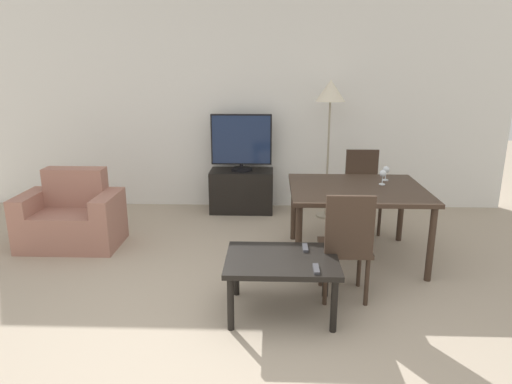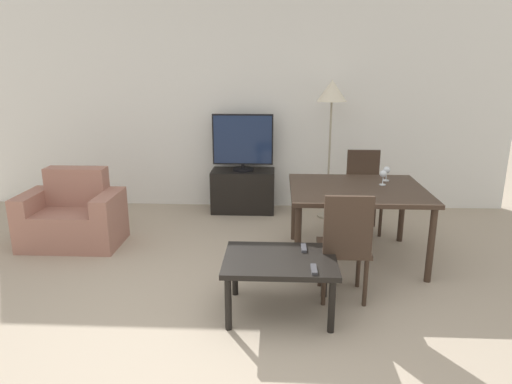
{
  "view_description": "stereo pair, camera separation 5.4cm",
  "coord_description": "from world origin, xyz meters",
  "px_view_note": "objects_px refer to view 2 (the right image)",
  "views": [
    {
      "loc": [
        0.41,
        -2.62,
        1.85
      ],
      "look_at": [
        0.26,
        1.65,
        0.65
      ],
      "focal_mm": 32.0,
      "sensor_mm": 36.0,
      "label": 1
    },
    {
      "loc": [
        0.46,
        -2.62,
        1.85
      ],
      "look_at": [
        0.26,
        1.65,
        0.65
      ],
      "focal_mm": 32.0,
      "sensor_mm": 36.0,
      "label": 2
    }
  ],
  "objects_px": {
    "coffee_table": "(280,265)",
    "wine_glass_center": "(387,171)",
    "tv": "(243,142)",
    "floor_lamp": "(332,98)",
    "dining_chair_near": "(345,243)",
    "armchair": "(73,218)",
    "tv_stand": "(243,191)",
    "wine_glass_left": "(383,175)",
    "remote_primary": "(304,248)",
    "dining_table": "(357,195)",
    "dining_chair_far": "(363,187)",
    "remote_secondary": "(314,269)"
  },
  "relations": [
    {
      "from": "remote_primary",
      "to": "tv_stand",
      "type": "bearing_deg",
      "value": 105.65
    },
    {
      "from": "dining_chair_near",
      "to": "armchair",
      "type": "bearing_deg",
      "value": 157.87
    },
    {
      "from": "coffee_table",
      "to": "armchair",
      "type": "bearing_deg",
      "value": 149.2
    },
    {
      "from": "tv_stand",
      "to": "tv",
      "type": "relative_size",
      "value": 1.05
    },
    {
      "from": "floor_lamp",
      "to": "dining_chair_far",
      "type": "bearing_deg",
      "value": -49.65
    },
    {
      "from": "tv_stand",
      "to": "tv",
      "type": "bearing_deg",
      "value": -90.0
    },
    {
      "from": "dining_chair_far",
      "to": "floor_lamp",
      "type": "bearing_deg",
      "value": 130.35
    },
    {
      "from": "armchair",
      "to": "coffee_table",
      "type": "height_order",
      "value": "armchair"
    },
    {
      "from": "floor_lamp",
      "to": "dining_chair_near",
      "type": "bearing_deg",
      "value": -92.39
    },
    {
      "from": "remote_primary",
      "to": "wine_glass_left",
      "type": "relative_size",
      "value": 1.03
    },
    {
      "from": "dining_chair_far",
      "to": "floor_lamp",
      "type": "distance_m",
      "value": 1.11
    },
    {
      "from": "tv",
      "to": "wine_glass_center",
      "type": "bearing_deg",
      "value": -37.49
    },
    {
      "from": "wine_glass_left",
      "to": "wine_glass_center",
      "type": "distance_m",
      "value": 0.19
    },
    {
      "from": "dining_chair_far",
      "to": "tv",
      "type": "bearing_deg",
      "value": 156.99
    },
    {
      "from": "coffee_table",
      "to": "wine_glass_center",
      "type": "relative_size",
      "value": 5.78
    },
    {
      "from": "tv",
      "to": "coffee_table",
      "type": "height_order",
      "value": "tv"
    },
    {
      "from": "dining_chair_near",
      "to": "dining_chair_far",
      "type": "bearing_deg",
      "value": 75.39
    },
    {
      "from": "armchair",
      "to": "wine_glass_left",
      "type": "relative_size",
      "value": 6.84
    },
    {
      "from": "dining_chair_far",
      "to": "floor_lamp",
      "type": "height_order",
      "value": "floor_lamp"
    },
    {
      "from": "remote_primary",
      "to": "wine_glass_center",
      "type": "xyz_separation_m",
      "value": [
        0.88,
        1.16,
        0.36
      ]
    },
    {
      "from": "tv",
      "to": "floor_lamp",
      "type": "bearing_deg",
      "value": -9.89
    },
    {
      "from": "remote_primary",
      "to": "remote_secondary",
      "type": "height_order",
      "value": "same"
    },
    {
      "from": "armchair",
      "to": "remote_primary",
      "type": "bearing_deg",
      "value": -25.36
    },
    {
      "from": "coffee_table",
      "to": "wine_glass_center",
      "type": "height_order",
      "value": "wine_glass_center"
    },
    {
      "from": "armchair",
      "to": "dining_chair_far",
      "type": "xyz_separation_m",
      "value": [
        3.13,
        0.61,
        0.21
      ]
    },
    {
      "from": "coffee_table",
      "to": "dining_table",
      "type": "relative_size",
      "value": 0.67
    },
    {
      "from": "tv",
      "to": "floor_lamp",
      "type": "xyz_separation_m",
      "value": [
        1.07,
        -0.19,
        0.57
      ]
    },
    {
      "from": "tv_stand",
      "to": "remote_primary",
      "type": "height_order",
      "value": "tv_stand"
    },
    {
      "from": "floor_lamp",
      "to": "remote_primary",
      "type": "xyz_separation_m",
      "value": [
        -0.41,
        -2.15,
        -1.01
      ]
    },
    {
      "from": "tv_stand",
      "to": "dining_chair_near",
      "type": "bearing_deg",
      "value": -67.03
    },
    {
      "from": "tv",
      "to": "dining_chair_far",
      "type": "distance_m",
      "value": 1.6
    },
    {
      "from": "tv_stand",
      "to": "floor_lamp",
      "type": "xyz_separation_m",
      "value": [
        1.07,
        -0.19,
        1.2
      ]
    },
    {
      "from": "dining_table",
      "to": "wine_glass_center",
      "type": "distance_m",
      "value": 0.47
    },
    {
      "from": "tv_stand",
      "to": "dining_table",
      "type": "relative_size",
      "value": 0.63
    },
    {
      "from": "dining_chair_near",
      "to": "wine_glass_left",
      "type": "relative_size",
      "value": 6.24
    },
    {
      "from": "dining_chair_near",
      "to": "remote_primary",
      "type": "bearing_deg",
      "value": -175.19
    },
    {
      "from": "dining_table",
      "to": "wine_glass_center",
      "type": "relative_size",
      "value": 8.69
    },
    {
      "from": "tv",
      "to": "dining_chair_far",
      "type": "relative_size",
      "value": 0.84
    },
    {
      "from": "dining_table",
      "to": "armchair",
      "type": "bearing_deg",
      "value": 175.27
    },
    {
      "from": "armchair",
      "to": "tv_stand",
      "type": "distance_m",
      "value": 2.1
    },
    {
      "from": "dining_table",
      "to": "dining_chair_far",
      "type": "bearing_deg",
      "value": 75.39
    },
    {
      "from": "wine_glass_left",
      "to": "dining_chair_far",
      "type": "bearing_deg",
      "value": 92.87
    },
    {
      "from": "remote_primary",
      "to": "armchair",
      "type": "bearing_deg",
      "value": 154.64
    },
    {
      "from": "tv",
      "to": "floor_lamp",
      "type": "relative_size",
      "value": 0.45
    },
    {
      "from": "wine_glass_center",
      "to": "coffee_table",
      "type": "bearing_deg",
      "value": -128.48
    },
    {
      "from": "tv",
      "to": "dining_table",
      "type": "relative_size",
      "value": 0.6
    },
    {
      "from": "armchair",
      "to": "dining_chair_near",
      "type": "relative_size",
      "value": 1.1
    },
    {
      "from": "dining_table",
      "to": "dining_chair_near",
      "type": "xyz_separation_m",
      "value": [
        -0.22,
        -0.85,
        -0.15
      ]
    },
    {
      "from": "remote_primary",
      "to": "wine_glass_left",
      "type": "xyz_separation_m",
      "value": [
        0.81,
        0.99,
        0.36
      ]
    },
    {
      "from": "coffee_table",
      "to": "wine_glass_center",
      "type": "distance_m",
      "value": 1.76
    }
  ]
}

